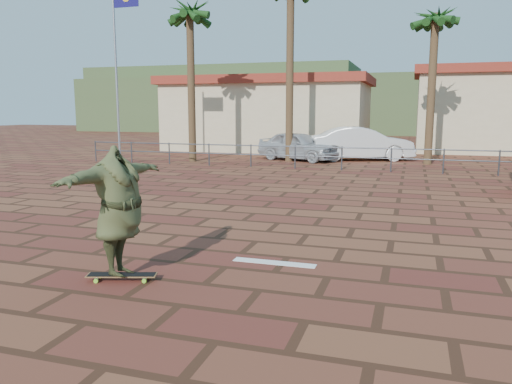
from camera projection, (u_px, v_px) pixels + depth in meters
The scene contains 14 objects.
ground at pixel (256, 241), 9.63m from camera, with size 120.00×120.00×0.00m, color brown.
paint_stripe at pixel (274, 263), 8.29m from camera, with size 1.40×0.22×0.01m, color white.
guardrail at pixel (342, 154), 20.81m from camera, with size 24.06×0.06×1.00m.
flagpole at pixel (118, 61), 22.14m from camera, with size 1.30×0.10×8.00m.
palm_far_left at pixel (190, 17), 23.43m from camera, with size 2.40×2.40×8.25m.
palm_center at pixel (435, 22), 22.14m from camera, with size 2.40×2.40×7.75m.
building_west at pixel (270, 113), 31.74m from camera, with size 12.60×7.60×4.50m.
building_east at pixel (507, 109), 29.44m from camera, with size 10.60×6.60×5.00m.
hill_front at pixel (389, 105), 56.20m from camera, with size 70.00×18.00×6.00m, color #384C28.
hill_back at pixel (225, 98), 68.18m from camera, with size 35.00×14.00×8.00m, color #384C28.
longboard at pixel (122, 275), 7.41m from camera, with size 1.05×0.52×0.10m.
skateboarder at pixel (119, 211), 7.25m from camera, with size 2.36×0.64×1.92m, color #434927.
car_silver at pixel (298, 146), 24.91m from camera, with size 1.71×4.24×1.44m, color #A8ACAF.
car_white at pixel (361, 144), 24.92m from camera, with size 1.76×5.05×1.66m, color silver.
Camera 1 is at (2.80, -8.91, 2.52)m, focal length 35.00 mm.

